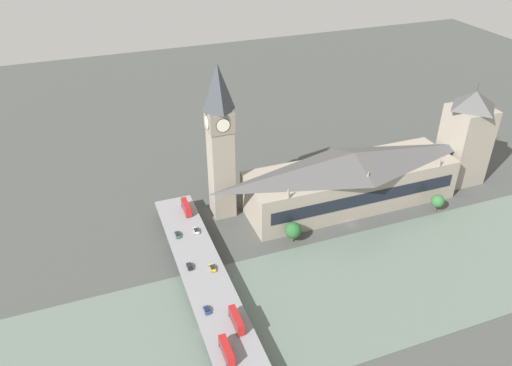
{
  "coord_description": "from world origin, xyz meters",
  "views": [
    {
      "loc": [
        -156.76,
        105.36,
        136.37
      ],
      "look_at": [
        22.57,
        38.31,
        18.02
      ],
      "focal_mm": 35.0,
      "sensor_mm": 36.0,
      "label": 1
    }
  ],
  "objects": [
    {
      "name": "river_water",
      "position": [
        -36.95,
        0.0,
        0.15
      ],
      "size": [
        61.91,
        360.0,
        0.3
      ],
      "primitive_type": "cube",
      "color": "slate",
      "rests_on": "ground_plane"
    },
    {
      "name": "tree_embankment_near",
      "position": [
        -1.36,
        30.2,
        6.15
      ],
      "size": [
        7.3,
        7.3,
        9.81
      ],
      "color": "brown",
      "rests_on": "ground_plane"
    },
    {
      "name": "ground_plane",
      "position": [
        0.0,
        0.0,
        0.0
      ],
      "size": [
        600.0,
        600.0,
        0.0
      ],
      "primitive_type": "plane",
      "color": "#424442"
    },
    {
      "name": "clock_tower",
      "position": [
        30.53,
        52.0,
        38.2
      ],
      "size": [
        11.33,
        11.33,
        72.76
      ],
      "color": "gray",
      "rests_on": "ground_plane"
    },
    {
      "name": "car_southbound_mid",
      "position": [
        11.86,
        77.72,
        7.14
      ],
      "size": [
        4.69,
        1.79,
        1.46
      ],
      "color": "#2D5638",
      "rests_on": "road_bridge"
    },
    {
      "name": "car_southbound_tail",
      "position": [
        -13.47,
        69.82,
        7.14
      ],
      "size": [
        4.43,
        1.81,
        1.45
      ],
      "color": "gold",
      "rests_on": "road_bridge"
    },
    {
      "name": "car_southbound_extra",
      "position": [
        -33.92,
        77.74,
        7.11
      ],
      "size": [
        3.99,
        1.93,
        1.4
      ],
      "color": "navy",
      "rests_on": "road_bridge"
    },
    {
      "name": "car_northbound_lead",
      "position": [
        11.81,
        69.7,
        7.13
      ],
      "size": [
        4.53,
        1.86,
        1.45
      ],
      "color": "silver",
      "rests_on": "road_bridge"
    },
    {
      "name": "double_decker_bus_mid",
      "position": [
        27.94,
        69.98,
        9.06
      ],
      "size": [
        10.33,
        2.51,
        4.81
      ],
      "color": "red",
      "rests_on": "road_bridge"
    },
    {
      "name": "double_decker_bus_rear",
      "position": [
        -43.54,
        70.09,
        9.01
      ],
      "size": [
        10.63,
        2.46,
        4.72
      ],
      "color": "red",
      "rests_on": "road_bridge"
    },
    {
      "name": "double_decker_bus_lead",
      "position": [
        -54.44,
        77.01,
        8.99
      ],
      "size": [
        10.3,
        2.54,
        4.64
      ],
      "color": "red",
      "rests_on": "road_bridge"
    },
    {
      "name": "car_northbound_mid",
      "position": [
        -9.56,
        77.86,
        7.16
      ],
      "size": [
        4.03,
        1.92,
        1.49
      ],
      "color": "black",
      "rests_on": "road_bridge"
    },
    {
      "name": "tree_embankment_mid",
      "position": [
        -3.95,
        -43.24,
        5.7
      ],
      "size": [
        6.14,
        6.14,
        8.8
      ],
      "color": "brown",
      "rests_on": "ground_plane"
    },
    {
      "name": "victoria_tower",
      "position": [
        17.27,
        -72.45,
        24.35
      ],
      "size": [
        19.06,
        19.06,
        52.7
      ],
      "color": "gray",
      "rests_on": "ground_plane"
    },
    {
      "name": "road_bridge",
      "position": [
        -36.95,
        73.54,
        5.25
      ],
      "size": [
        155.82,
        16.93,
        6.42
      ],
      "color": "slate",
      "rests_on": "ground_plane"
    },
    {
      "name": "parliament_hall",
      "position": [
        17.22,
        -8.0,
        13.62
      ],
      "size": [
        28.89,
        101.85,
        27.45
      ],
      "color": "gray",
      "rests_on": "ground_plane"
    }
  ]
}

